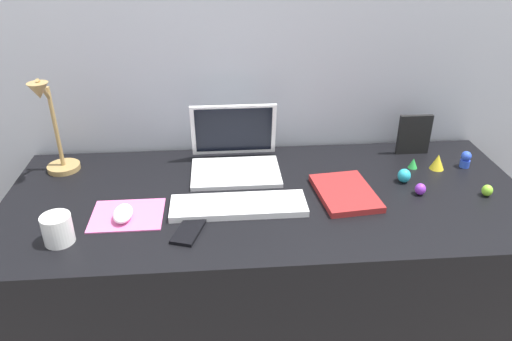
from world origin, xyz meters
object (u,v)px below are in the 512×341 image
object	(u,v)px
laptop	(235,153)
coffee_mug	(58,229)
toy_figurine_green	(413,163)
keyboard	(239,206)
desk_lamp	(53,131)
notebook_pad	(345,193)
mouse	(123,213)
picture_frame	(414,135)
toy_figurine_yellow	(438,162)
cell_phone	(189,231)
toy_figurine_purple	(420,189)
toy_figurine_blue	(466,159)
toy_figurine_cyan	(404,176)
toy_figurine_lime	(487,190)

from	to	relation	value
laptop	coffee_mug	bearing A→B (deg)	-141.00
coffee_mug	toy_figurine_green	distance (m)	1.17
keyboard	desk_lamp	xyz separation A→B (m)	(-0.59, 0.27, 0.15)
notebook_pad	coffee_mug	distance (m)	0.85
keyboard	desk_lamp	distance (m)	0.67
notebook_pad	toy_figurine_green	distance (m)	0.33
mouse	desk_lamp	distance (m)	0.42
toy_figurine_green	desk_lamp	bearing A→B (deg)	177.50
desk_lamp	toy_figurine_green	size ratio (longest dim) A/B	9.69
picture_frame	toy_figurine_yellow	world-z (taller)	picture_frame
picture_frame	laptop	bearing A→B (deg)	-174.93
mouse	picture_frame	world-z (taller)	picture_frame
laptop	toy_figurine_yellow	distance (m)	0.71
laptop	desk_lamp	world-z (taller)	desk_lamp
coffee_mug	toy_figurine_yellow	world-z (taller)	coffee_mug
cell_phone	desk_lamp	size ratio (longest dim) A/B	0.37
laptop	toy_figurine_green	world-z (taller)	laptop
keyboard	toy_figurine_purple	size ratio (longest dim) A/B	10.85
keyboard	toy_figurine_yellow	xyz separation A→B (m)	(0.70, 0.20, 0.02)
mouse	toy_figurine_blue	xyz separation A→B (m)	(1.14, 0.24, 0.01)
laptop	toy_figurine_yellow	bearing A→B (deg)	-5.75
toy_figurine_yellow	desk_lamp	bearing A→B (deg)	177.03
cell_phone	picture_frame	bearing A→B (deg)	47.26
toy_figurine_green	toy_figurine_yellow	bearing A→B (deg)	-10.00
notebook_pad	toy_figurine_green	bearing A→B (deg)	24.66
toy_figurine_cyan	toy_figurine_purple	bearing A→B (deg)	-73.85
cell_phone	toy_figurine_green	world-z (taller)	toy_figurine_green
keyboard	mouse	distance (m)	0.34
laptop	picture_frame	distance (m)	0.66
laptop	picture_frame	world-z (taller)	laptop
toy_figurine_blue	keyboard	bearing A→B (deg)	-165.52
notebook_pad	toy_figurine_lime	bearing A→B (deg)	-10.65
desk_lamp	notebook_pad	bearing A→B (deg)	-13.27
keyboard	notebook_pad	size ratio (longest dim) A/B	1.71
toy_figurine_cyan	toy_figurine_yellow	size ratio (longest dim) A/B	0.86
mouse	picture_frame	size ratio (longest dim) A/B	0.64
toy_figurine_green	toy_figurine_purple	distance (m)	0.18
toy_figurine_lime	toy_figurine_purple	world-z (taller)	same
cell_phone	coffee_mug	xyz separation A→B (m)	(-0.35, -0.01, 0.04)
keyboard	toy_figurine_green	distance (m)	0.66
toy_figurine_yellow	coffee_mug	bearing A→B (deg)	-164.59
desk_lamp	toy_figurine_purple	xyz separation A→B (m)	(1.17, -0.23, -0.14)
toy_figurine_blue	toy_figurine_yellow	xyz separation A→B (m)	(-0.10, -0.01, -0.00)
keyboard	desk_lamp	world-z (taller)	desk_lamp
notebook_pad	toy_figurine_lime	xyz separation A→B (m)	(0.45, -0.04, 0.01)
laptop	notebook_pad	world-z (taller)	laptop
coffee_mug	toy_figurine_cyan	size ratio (longest dim) A/B	1.76
desk_lamp	notebook_pad	xyz separation A→B (m)	(0.93, -0.22, -0.15)
coffee_mug	toy_figurine_green	bearing A→B (deg)	17.13
keyboard	toy_figurine_green	xyz separation A→B (m)	(0.62, 0.22, 0.01)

